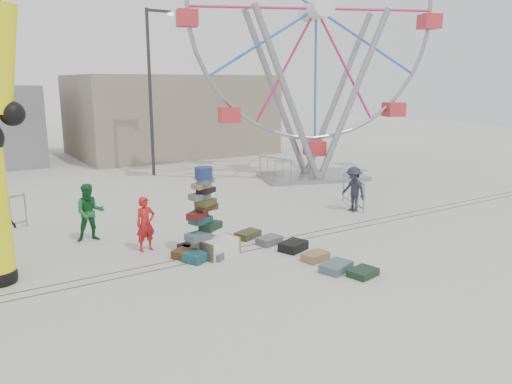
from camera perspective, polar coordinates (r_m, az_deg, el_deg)
ground at (r=13.02m, az=-2.98°, el=-8.20°), size 90.00×90.00×0.00m
track_line_near at (r=13.51m, az=-4.25°, el=-7.42°), size 40.00×0.04×0.01m
track_line_far at (r=13.85m, az=-5.05°, el=-6.93°), size 40.00×0.04×0.01m
building_right at (r=33.32m, az=-9.72°, el=8.70°), size 12.00×8.00×5.00m
lamp_post_right at (r=25.29m, az=-11.84°, el=11.97°), size 1.41×0.25×8.00m
suitcase_tower at (r=13.57m, az=-6.03°, el=-4.39°), size 1.84×1.60×2.41m
ferris_wheel at (r=24.15m, az=6.82°, el=17.71°), size 11.43×4.31×13.87m
steamer_trunk at (r=13.53m, az=-4.19°, el=-6.35°), size 1.12×0.81×0.47m
row_case_0 at (r=15.06m, az=-0.94°, el=-4.87°), size 0.90×0.70×0.21m
row_case_1 at (r=14.52m, az=1.53°, el=-5.54°), size 0.80×0.64×0.21m
row_case_2 at (r=14.00m, az=4.28°, el=-6.18°), size 0.91×0.77×0.25m
row_case_3 at (r=13.29m, az=6.82°, el=-7.34°), size 0.75×0.56×0.21m
row_case_4 at (r=12.66m, az=9.15°, el=-8.45°), size 0.94×0.76×0.21m
row_case_5 at (r=12.48m, az=12.13°, el=-8.98°), size 0.78×0.65×0.18m
barricade_wheel_front at (r=18.96m, az=11.05°, el=-0.07°), size 0.82×1.90×1.10m
barricade_wheel_back at (r=23.84m, az=2.19°, el=2.71°), size 0.56×1.97×1.10m
pedestrian_red at (r=14.10m, az=-12.52°, el=-3.58°), size 0.59×0.41×1.53m
pedestrian_green at (r=15.40m, az=-18.46°, el=-2.23°), size 0.93×0.79×1.71m
pedestrian_grey at (r=18.31m, az=11.08°, el=0.33°), size 0.61×1.05×1.62m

